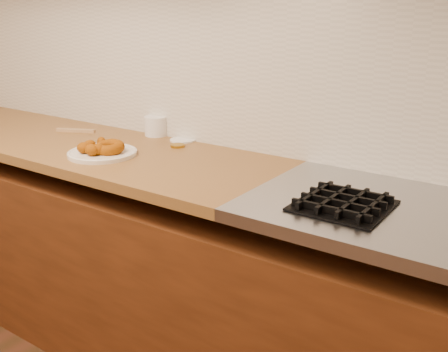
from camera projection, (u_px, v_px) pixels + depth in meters
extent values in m
cube|color=beige|center=(203.00, 35.00, 2.14)|extent=(4.00, 0.02, 2.70)
cube|color=#582910|center=(162.00, 275.00, 2.20)|extent=(3.60, 0.60, 0.77)
cube|color=olive|center=(51.00, 139.00, 2.40)|extent=(2.30, 0.62, 0.04)
cube|color=beige|center=(202.00, 72.00, 2.18)|extent=(3.60, 0.02, 0.60)
cube|color=black|center=(343.00, 206.00, 1.54)|extent=(0.26, 0.26, 0.01)
cube|color=black|center=(315.00, 195.00, 1.58)|extent=(0.01, 0.24, 0.02)
cube|color=black|center=(331.00, 210.00, 1.46)|extent=(0.24, 0.01, 0.02)
cube|color=black|center=(334.00, 199.00, 1.55)|extent=(0.01, 0.24, 0.02)
cube|color=black|center=(339.00, 204.00, 1.51)|extent=(0.24, 0.01, 0.02)
cube|color=black|center=(353.00, 203.00, 1.52)|extent=(0.01, 0.24, 0.02)
cube|color=black|center=(347.00, 198.00, 1.56)|extent=(0.24, 0.01, 0.02)
cube|color=black|center=(373.00, 207.00, 1.49)|extent=(0.01, 0.24, 0.02)
cube|color=black|center=(355.00, 192.00, 1.60)|extent=(0.24, 0.01, 0.02)
cylinder|color=silver|center=(102.00, 153.00, 2.07)|extent=(0.27, 0.27, 0.02)
torus|color=#8A4400|center=(109.00, 147.00, 2.05)|extent=(0.14, 0.14, 0.05)
ellipsoid|color=#8A4400|center=(101.00, 142.00, 2.13)|extent=(0.06, 0.06, 0.04)
ellipsoid|color=#8A4400|center=(90.00, 145.00, 2.09)|extent=(0.06, 0.06, 0.04)
ellipsoid|color=#8A4400|center=(84.00, 148.00, 2.03)|extent=(0.08, 0.07, 0.04)
ellipsoid|color=#8A4400|center=(92.00, 150.00, 2.00)|extent=(0.06, 0.05, 0.04)
ellipsoid|color=#8A4400|center=(112.00, 143.00, 2.12)|extent=(0.08, 0.08, 0.04)
ellipsoid|color=#8A4400|center=(98.00, 149.00, 2.01)|extent=(0.06, 0.06, 0.04)
cylinder|color=white|center=(156.00, 126.00, 2.37)|extent=(0.11, 0.11, 0.09)
cylinder|color=white|center=(183.00, 140.00, 2.29)|extent=(0.15, 0.15, 0.01)
cylinder|color=#AB801C|center=(178.00, 146.00, 2.19)|extent=(0.07, 0.07, 0.01)
cube|color=tan|center=(76.00, 131.00, 2.45)|extent=(0.18, 0.10, 0.01)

